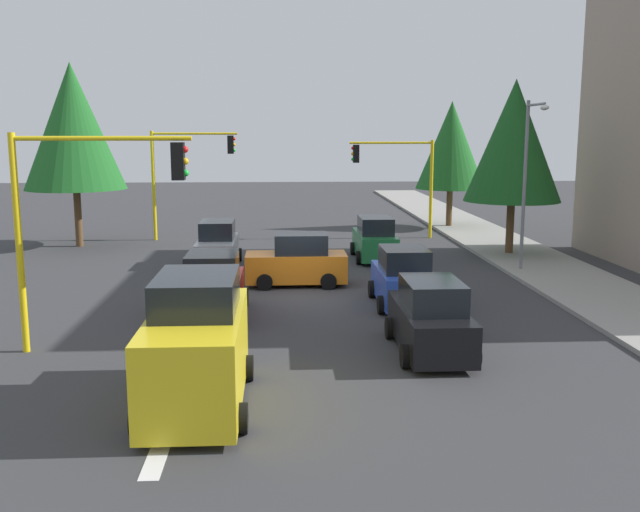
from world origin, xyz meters
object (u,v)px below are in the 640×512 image
(traffic_signal_far_left, at_px, (398,169))
(tree_roadside_far, at_px, (451,145))
(tree_roadside_mid, at_px, (514,141))
(car_silver, at_px, (217,246))
(car_orange, at_px, (297,262))
(tree_opposite_side, at_px, (73,127))
(traffic_signal_far_right, at_px, (186,163))
(delivery_van_yellow, at_px, (197,347))
(car_red, at_px, (212,288))
(car_green, at_px, (375,240))
(traffic_signal_near_right, at_px, (87,199))
(car_black, at_px, (430,319))
(street_lamp_curbside, at_px, (529,167))
(car_blue, at_px, (403,279))

(traffic_signal_far_left, xyz_separation_m, tree_roadside_far, (-4.00, 3.86, 1.18))
(tree_roadside_mid, xyz_separation_m, car_silver, (2.00, -13.48, -4.45))
(tree_roadside_mid, distance_m, car_orange, 12.59)
(tree_roadside_mid, bearing_deg, tree_opposite_side, -100.78)
(traffic_signal_far_right, xyz_separation_m, car_orange, (12.00, 5.59, -3.22))
(traffic_signal_far_left, bearing_deg, car_silver, -48.76)
(delivery_van_yellow, bearing_deg, car_silver, -176.62)
(traffic_signal_far_right, bearing_deg, car_red, 9.68)
(car_green, bearing_deg, tree_opposite_side, -107.73)
(car_green, bearing_deg, traffic_signal_near_right, -34.71)
(car_orange, bearing_deg, tree_opposite_side, -132.62)
(traffic_signal_near_right, xyz_separation_m, car_black, (0.67, 8.85, -3.15))
(traffic_signal_near_right, relative_size, car_red, 1.48)
(tree_roadside_far, bearing_deg, car_silver, -47.25)
(street_lamp_curbside, relative_size, car_black, 1.70)
(traffic_signal_near_right, height_order, traffic_signal_far_right, traffic_signal_far_right)
(tree_roadside_far, height_order, car_red, tree_roadside_far)
(tree_roadside_far, distance_m, car_blue, 20.81)
(traffic_signal_near_right, bearing_deg, car_red, 141.98)
(tree_roadside_mid, height_order, car_black, tree_roadside_mid)
(tree_opposite_side, relative_size, delivery_van_yellow, 1.91)
(delivery_van_yellow, distance_m, car_orange, 12.26)
(car_orange, bearing_deg, street_lamp_curbside, 99.79)
(traffic_signal_far_left, distance_m, car_black, 21.02)
(car_silver, bearing_deg, car_red, 3.80)
(traffic_signal_near_right, distance_m, traffic_signal_far_right, 20.00)
(delivery_van_yellow, xyz_separation_m, car_orange, (-12.01, 2.40, -0.39))
(car_black, bearing_deg, car_green, 178.38)
(car_red, bearing_deg, tree_opposite_side, -150.76)
(traffic_signal_far_right, bearing_deg, car_black, 23.22)
(traffic_signal_far_left, bearing_deg, car_green, -17.54)
(tree_opposite_side, bearing_deg, car_red, 29.24)
(tree_opposite_side, relative_size, car_orange, 2.41)
(traffic_signal_near_right, distance_m, car_black, 9.42)
(tree_roadside_mid, bearing_deg, traffic_signal_far_left, -144.02)
(tree_roadside_mid, relative_size, car_green, 1.98)
(traffic_signal_near_right, distance_m, tree_opposite_side, 18.87)
(car_black, bearing_deg, tree_opposite_side, -142.85)
(tree_opposite_side, distance_m, tree_roadside_far, 21.39)
(street_lamp_curbside, distance_m, tree_roadside_far, 14.41)
(car_red, relative_size, car_black, 0.94)
(car_silver, bearing_deg, street_lamp_curbside, 79.32)
(tree_roadside_mid, distance_m, car_silver, 14.34)
(traffic_signal_far_left, distance_m, car_silver, 12.47)
(traffic_signal_near_right, distance_m, tree_roadside_mid, 21.08)
(street_lamp_curbside, distance_m, delivery_van_yellow, 18.24)
(traffic_signal_near_right, xyz_separation_m, car_blue, (-4.55, 9.03, -3.15))
(traffic_signal_near_right, xyz_separation_m, street_lamp_curbside, (-9.61, 14.90, 0.30))
(tree_opposite_side, bearing_deg, traffic_signal_far_right, 110.75)
(traffic_signal_far_left, height_order, tree_opposite_side, tree_opposite_side)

